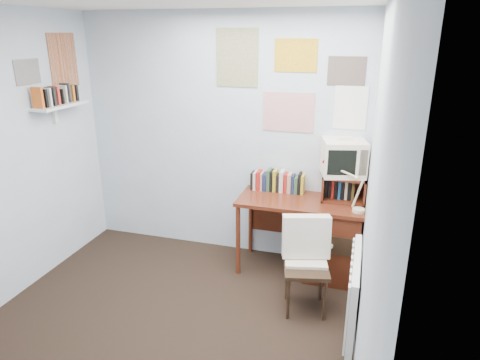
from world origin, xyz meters
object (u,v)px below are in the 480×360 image
object	(u,v)px
desk_chair	(306,269)
wall_shelf	(60,105)
tv_riser	(344,188)
radiator	(354,293)
desk_lamp	(361,191)
crt_tv	(343,156)
desk	(327,237)

from	to	relation	value
desk_chair	wall_shelf	size ratio (longest dim) A/B	1.28
tv_riser	radiator	size ratio (longest dim) A/B	0.50
desk_lamp	crt_tv	size ratio (longest dim) A/B	1.05
tv_riser	crt_tv	bearing A→B (deg)	147.74
tv_riser	wall_shelf	size ratio (longest dim) A/B	0.65
desk	crt_tv	distance (m)	0.80
desk_chair	wall_shelf	bearing A→B (deg)	161.24
desk_chair	desk_lamp	xyz separation A→B (m)	(0.38, 0.50, 0.57)
desk	desk_lamp	distance (m)	0.64
desk	desk_chair	xyz separation A→B (m)	(-0.11, -0.64, -0.01)
tv_riser	wall_shelf	distance (m)	2.83
desk_chair	desk	bearing A→B (deg)	67.62
desk_lamp	tv_riser	distance (m)	0.31
desk_lamp	radiator	size ratio (longest dim) A/B	0.50
wall_shelf	crt_tv	bearing A→B (deg)	10.86
desk_chair	desk_lamp	distance (m)	0.84
desk_chair	tv_riser	size ratio (longest dim) A/B	1.98
desk_chair	crt_tv	bearing A→B (deg)	63.06
desk	radiator	distance (m)	0.97
desk	desk_lamp	size ratio (longest dim) A/B	2.98
wall_shelf	radiator	bearing A→B (deg)	-10.89
desk	tv_riser	world-z (taller)	tv_riser
desk_lamp	radiator	distance (m)	0.95
crt_tv	radiator	size ratio (longest dim) A/B	0.48
desk	tv_riser	bearing A→B (deg)	42.96
desk	desk_chair	world-z (taller)	desk_chair
radiator	crt_tv	bearing A→B (deg)	100.77
desk	crt_tv	bearing A→B (deg)	56.33
desk	radiator	xyz separation A→B (m)	(0.29, -0.93, 0.01)
desk	wall_shelf	world-z (taller)	wall_shelf
desk_lamp	radiator	bearing A→B (deg)	-97.34
desk_lamp	wall_shelf	size ratio (longest dim) A/B	0.65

